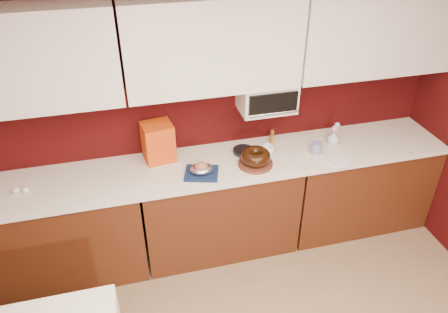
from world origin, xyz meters
name	(u,v)px	position (x,y,z in m)	size (l,w,h in m)	color
ceiling	(391,55)	(0.00, 0.00, 2.50)	(4.00, 4.50, 0.02)	white
wall_back	(209,108)	(0.00, 2.25, 1.25)	(4.00, 0.02, 2.50)	#390807
base_cabinet_left	(61,233)	(-1.33, 1.94, 0.43)	(1.31, 0.58, 0.86)	#4B220F
base_cabinet_center	(219,207)	(0.00, 1.94, 0.43)	(1.31, 0.58, 0.86)	#4B220F
base_cabinet_right	(355,184)	(1.33, 1.94, 0.43)	(1.31, 0.58, 0.86)	#4B220F
countertop	(218,165)	(0.00, 1.94, 0.88)	(4.00, 0.62, 0.04)	silver
upper_cabinet_left	(18,61)	(-1.33, 2.08, 1.85)	(1.31, 0.33, 0.70)	white
upper_cabinet_center	(213,44)	(0.00, 2.08, 1.85)	(1.31, 0.33, 0.70)	white
upper_cabinet_right	(376,30)	(1.33, 2.08, 1.85)	(1.31, 0.33, 0.70)	white
toaster_oven	(267,96)	(0.45, 2.10, 1.38)	(0.45, 0.30, 0.25)	white
toaster_oven_door	(273,104)	(0.45, 1.94, 1.38)	(0.40, 0.02, 0.18)	black
toaster_oven_handle	(273,114)	(0.45, 1.93, 1.30)	(0.02, 0.02, 0.42)	silver
cake_base	(255,164)	(0.28, 1.83, 0.91)	(0.28, 0.28, 0.03)	#5E2B1C
bundt_cake	(256,157)	(0.28, 1.83, 0.98)	(0.24, 0.24, 0.10)	black
navy_towel	(202,173)	(-0.17, 1.81, 0.91)	(0.26, 0.22, 0.02)	#132347
foil_ham_nest	(201,169)	(-0.17, 1.81, 0.96)	(0.18, 0.15, 0.07)	silver
roasted_ham	(201,166)	(-0.17, 1.81, 0.98)	(0.10, 0.08, 0.06)	#B56952
pandoro_box	(158,142)	(-0.46, 2.12, 1.06)	(0.24, 0.22, 0.32)	#B6230C
dark_pan	(243,151)	(0.25, 2.04, 0.92)	(0.18, 0.18, 0.03)	black
coffee_mug	(268,149)	(0.43, 1.95, 0.95)	(0.09, 0.09, 0.10)	white
blue_jar	(316,148)	(0.84, 1.88, 0.95)	(0.09, 0.09, 0.10)	navy
flower_vase	(334,137)	(1.05, 1.99, 0.97)	(0.09, 0.09, 0.13)	silver
flower_pink	(335,129)	(1.05, 1.99, 1.05)	(0.06, 0.06, 0.06)	pink
flower_blue	(337,125)	(1.08, 2.01, 1.07)	(0.05, 0.05, 0.05)	#95C2EF
china_plate	(338,160)	(0.97, 1.72, 0.91)	(0.22, 0.22, 0.01)	white
amber_bottle	(272,140)	(0.52, 2.09, 0.95)	(0.03, 0.03, 0.09)	olive
egg_left	(26,190)	(-1.49, 1.92, 0.92)	(0.05, 0.04, 0.04)	white
egg_right	(16,190)	(-1.55, 1.92, 0.92)	(0.06, 0.04, 0.04)	silver
amber_bottle_tall	(272,136)	(0.54, 2.16, 0.95)	(0.03, 0.03, 0.11)	brown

